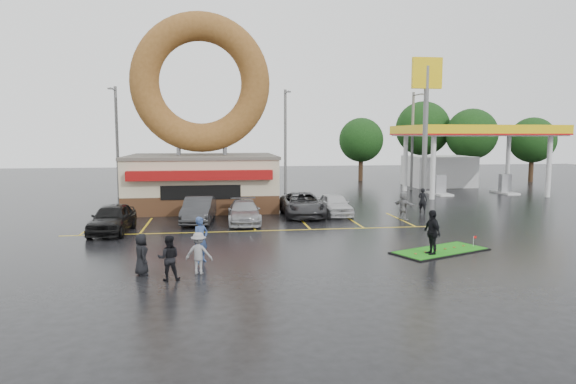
{
  "coord_description": "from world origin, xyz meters",
  "views": [
    {
      "loc": [
        -2.03,
        -23.57,
        5.11
      ],
      "look_at": [
        1.6,
        2.24,
        2.2
      ],
      "focal_mm": 32.0,
      "sensor_mm": 36.0,
      "label": 1
    }
  ],
  "objects": [
    {
      "name": "gas_station",
      "position": [
        20.0,
        20.94,
        3.7
      ],
      "size": [
        12.3,
        13.65,
        5.9
      ],
      "color": "silver",
      "rests_on": "ground"
    },
    {
      "name": "streetlight_left",
      "position": [
        -10.0,
        19.92,
        4.78
      ],
      "size": [
        0.4,
        2.21,
        9.0
      ],
      "color": "slate",
      "rests_on": "ground"
    },
    {
      "name": "shell_sign",
      "position": [
        13.0,
        12.0,
        7.38
      ],
      "size": [
        2.2,
        0.36,
        10.6
      ],
      "color": "slate",
      "rests_on": "ground"
    },
    {
      "name": "putting_green",
      "position": [
        7.69,
        -2.59,
        0.04
      ],
      "size": [
        4.82,
        3.52,
        0.55
      ],
      "color": "black",
      "rests_on": "ground"
    },
    {
      "name": "streetlight_right",
      "position": [
        16.0,
        21.92,
        4.78
      ],
      "size": [
        0.4,
        2.21,
        9.0
      ],
      "color": "slate",
      "rests_on": "ground"
    },
    {
      "name": "person_walker_far",
      "position": [
        11.42,
        8.37,
        0.81
      ],
      "size": [
        0.7,
        0.69,
        1.63
      ],
      "primitive_type": "imported",
      "rotation": [
        0.0,
        0.0,
        2.41
      ],
      "color": "black",
      "rests_on": "ground"
    },
    {
      "name": "streetlight_mid",
      "position": [
        4.0,
        20.92,
        4.78
      ],
      "size": [
        0.4,
        2.21,
        9.0
      ],
      "color": "slate",
      "rests_on": "ground"
    },
    {
      "name": "car_black",
      "position": [
        -7.44,
        3.89,
        0.77
      ],
      "size": [
        2.12,
        4.64,
        1.54
      ],
      "primitive_type": "imported",
      "rotation": [
        0.0,
        0.0,
        -0.07
      ],
      "color": "black",
      "rests_on": "ground"
    },
    {
      "name": "ground",
      "position": [
        0.0,
        0.0,
        0.0
      ],
      "size": [
        120.0,
        120.0,
        0.0
      ],
      "primitive_type": "plane",
      "color": "black",
      "rests_on": "ground"
    },
    {
      "name": "car_silver",
      "position": [
        -0.46,
        5.91,
        0.66
      ],
      "size": [
        1.93,
        4.57,
        1.31
      ],
      "primitive_type": "imported",
      "rotation": [
        0.0,
        0.0,
        -0.02
      ],
      "color": "gray",
      "rests_on": "ground"
    },
    {
      "name": "person_bystander",
      "position": [
        -4.79,
        -4.64,
        0.77
      ],
      "size": [
        0.71,
        0.87,
        1.53
      ],
      "primitive_type": "imported",
      "rotation": [
        0.0,
        0.0,
        1.92
      ],
      "color": "black",
      "rests_on": "ground"
    },
    {
      "name": "car_dgrey",
      "position": [
        -3.07,
        6.42,
        0.76
      ],
      "size": [
        2.05,
        4.72,
        1.51
      ],
      "primitive_type": "imported",
      "rotation": [
        0.0,
        0.0,
        -0.1
      ],
      "color": "#2A2A2C",
      "rests_on": "ground"
    },
    {
      "name": "person_walker_near",
      "position": [
        9.15,
        5.85,
        0.86
      ],
      "size": [
        1.21,
        1.64,
        1.72
      ],
      "primitive_type": "imported",
      "rotation": [
        0.0,
        0.0,
        2.07
      ],
      "color": "gray",
      "rests_on": "ground"
    },
    {
      "name": "person_hoodie",
      "position": [
        -2.71,
        -4.77,
        0.78
      ],
      "size": [
        1.1,
        0.78,
        1.55
      ],
      "primitive_type": "imported",
      "rotation": [
        0.0,
        0.0,
        2.92
      ],
      "color": "gray",
      "rests_on": "ground"
    },
    {
      "name": "person_blue",
      "position": [
        -2.68,
        -2.99,
        0.92
      ],
      "size": [
        0.8,
        0.76,
        1.84
      ],
      "primitive_type": "imported",
      "rotation": [
        0.0,
        0.0,
        0.67
      ],
      "color": "navy",
      "rests_on": "ground"
    },
    {
      "name": "tree_far_b",
      "position": [
        32.0,
        28.0,
        4.53
      ],
      "size": [
        4.9,
        4.9,
        7.0
      ],
      "color": "#332114",
      "rests_on": "ground"
    },
    {
      "name": "person_cameraman",
      "position": [
        7.02,
        -3.19,
        0.98
      ],
      "size": [
        0.62,
        1.2,
        1.95
      ],
      "primitive_type": "imported",
      "rotation": [
        0.0,
        0.0,
        -1.44
      ],
      "color": "black",
      "rests_on": "ground"
    },
    {
      "name": "person_blackjkt",
      "position": [
        -3.73,
        -5.5,
        0.8
      ],
      "size": [
        0.8,
        0.63,
        1.6
      ],
      "primitive_type": "imported",
      "rotation": [
        0.0,
        0.0,
        3.17
      ],
      "color": "black",
      "rests_on": "ground"
    },
    {
      "name": "tree_far_d",
      "position": [
        14.0,
        32.0,
        4.53
      ],
      "size": [
        4.9,
        4.9,
        7.0
      ],
      "color": "#332114",
      "rests_on": "ground"
    },
    {
      "name": "donut_shop",
      "position": [
        -3.0,
        12.97,
        4.46
      ],
      "size": [
        10.2,
        8.7,
        13.5
      ],
      "color": "#472B19",
      "rests_on": "ground"
    },
    {
      "name": "car_white",
      "position": [
        5.39,
        8.0,
        0.71
      ],
      "size": [
        1.83,
        4.21,
        1.41
      ],
      "primitive_type": "imported",
      "rotation": [
        0.0,
        0.0,
        0.04
      ],
      "color": "silver",
      "rests_on": "ground"
    },
    {
      "name": "tree_far_a",
      "position": [
        26.0,
        30.0,
        5.18
      ],
      "size": [
        5.6,
        5.6,
        8.0
      ],
      "color": "#332114",
      "rests_on": "ground"
    },
    {
      "name": "tree_far_c",
      "position": [
        22.0,
        34.0,
        5.84
      ],
      "size": [
        6.3,
        6.3,
        9.0
      ],
      "color": "#332114",
      "rests_on": "ground"
    },
    {
      "name": "dumpster",
      "position": [
        -7.5,
        13.91,
        0.65
      ],
      "size": [
        1.92,
        1.39,
        1.3
      ],
      "primitive_type": "cube",
      "rotation": [
        0.0,
        0.0,
        -0.11
      ],
      "color": "#1A4526",
      "rests_on": "ground"
    },
    {
      "name": "car_grey",
      "position": [
        3.32,
        8.0,
        0.74
      ],
      "size": [
        2.57,
        5.38,
        1.48
      ],
      "primitive_type": "imported",
      "rotation": [
        0.0,
        0.0,
        -0.02
      ],
      "color": "#2C2C2E",
      "rests_on": "ground"
    }
  ]
}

